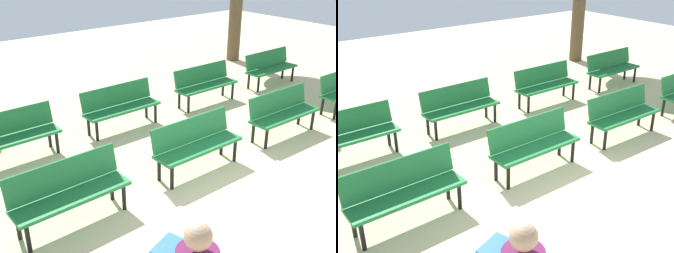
% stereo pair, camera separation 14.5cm
% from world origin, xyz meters
% --- Properties ---
extents(ground_plane, '(26.42, 26.42, 0.00)m').
position_xyz_m(ground_plane, '(0.00, 0.00, 0.00)').
color(ground_plane, beige).
extents(bench_r0_c1, '(1.61, 0.52, 0.87)m').
position_xyz_m(bench_r0_c1, '(-2.21, 1.57, 0.50)').
color(bench_r0_c1, '#1E7238').
rests_on(bench_r0_c1, ground_plane).
extents(bench_r0_c2, '(1.61, 0.50, 0.87)m').
position_xyz_m(bench_r0_c2, '(0.05, 1.59, 0.50)').
color(bench_r0_c2, '#1E7238').
rests_on(bench_r0_c2, ground_plane).
extents(bench_r0_c3, '(1.61, 0.50, 0.87)m').
position_xyz_m(bench_r0_c3, '(2.26, 1.56, 0.50)').
color(bench_r0_c3, '#1E7238').
rests_on(bench_r0_c3, ground_plane).
extents(bench_r1_c1, '(1.61, 0.52, 0.87)m').
position_xyz_m(bench_r1_c1, '(-2.23, 3.76, 0.50)').
color(bench_r1_c1, '#1E7238').
rests_on(bench_r1_c1, ground_plane).
extents(bench_r1_c2, '(1.61, 0.51, 0.87)m').
position_xyz_m(bench_r1_c2, '(-0.02, 3.78, 0.50)').
color(bench_r1_c2, '#1E7238').
rests_on(bench_r1_c2, ground_plane).
extents(bench_r1_c3, '(1.60, 0.49, 0.87)m').
position_xyz_m(bench_r1_c3, '(2.27, 3.77, 0.50)').
color(bench_r1_c3, '#1E7238').
rests_on(bench_r1_c3, ground_plane).
extents(bench_r1_c4, '(1.60, 0.49, 0.87)m').
position_xyz_m(bench_r1_c4, '(4.54, 3.72, 0.50)').
color(bench_r1_c4, '#1E7238').
rests_on(bench_r1_c4, ground_plane).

